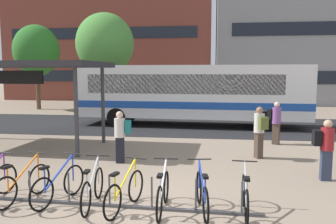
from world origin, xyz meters
The scene contains 20 objects.
ground centered at (0.00, 0.00, 0.00)m, with size 200.00×200.00×0.00m, color gray.
bus_lane_asphalt centered at (0.00, 11.32, 0.00)m, with size 80.00×7.20×0.01m, color #232326.
city_bus centered at (0.27, 11.31, 1.78)m, with size 12.14×3.23×3.20m.
bike_rack centered at (-0.81, -0.07, 0.10)m, with size 6.36×0.31×0.70m.
parked_bicycle_orange_1 centered at (-2.78, 0.01, 0.38)m, with size 0.59×1.69×0.99m.
parked_bicycle_blue_2 centered at (-1.98, 0.04, 0.38)m, with size 0.64×1.67×0.99m.
parked_bicycle_silver_3 centered at (-1.16, -0.10, 0.38)m, with size 0.52×1.72×0.99m.
parked_bicycle_yellow_4 centered at (-0.44, -0.20, 0.38)m, with size 0.59×1.69×0.99m.
parked_bicycle_white_5 centered at (0.34, -0.18, 0.38)m, with size 0.52×1.72×0.99m.
parked_bicycle_blue_6 centered at (1.13, -0.12, 0.38)m, with size 0.52×1.71×0.99m.
parked_bicycle_silver_7 centered at (1.98, -0.17, 0.38)m, with size 0.52×1.72×0.99m.
transit_shelter centered at (-6.01, 5.28, 3.02)m, with size 6.84×3.57×3.22m.
commuter_olive_pack_0 centered at (2.88, 4.57, 0.98)m, with size 0.48×0.60×1.71m.
commuter_black_pack_1 centered at (3.82, 6.95, 0.97)m, with size 0.60×0.51×1.69m.
commuter_black_pack_2 centered at (4.26, 2.39, 0.93)m, with size 0.53×0.35×1.61m.
commuter_teal_pack_4 centered at (-1.49, 3.45, 0.94)m, with size 0.57×0.39×1.63m.
street_tree_0 centered at (-6.24, 17.10, 4.85)m, with size 4.10×4.10×7.03m.
street_tree_1 centered at (-11.99, 18.18, 4.49)m, with size 3.44×3.44×6.45m.
building_left_wing centered at (-9.45, 31.36, 10.44)m, with size 21.31×10.12×20.88m.
building_right_wing centered at (11.83, 28.07, 8.04)m, with size 20.17×10.11×16.07m.
Camera 1 is at (1.28, -6.80, 2.82)m, focal length 36.58 mm.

